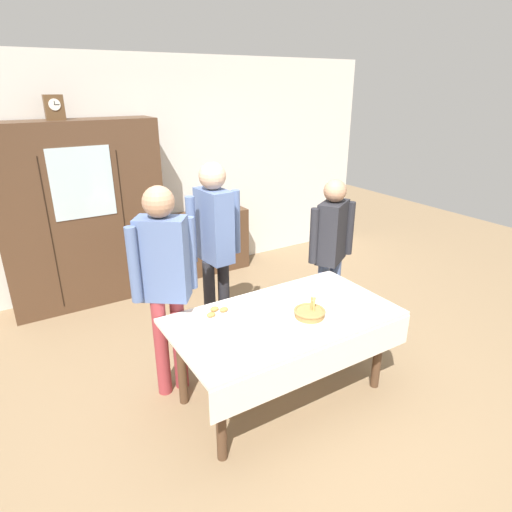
{
  "coord_description": "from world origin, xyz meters",
  "views": [
    {
      "loc": [
        -1.7,
        -2.54,
        2.36
      ],
      "look_at": [
        0.0,
        0.2,
        1.08
      ],
      "focal_mm": 30.35,
      "sensor_mm": 36.0,
      "label": 1
    }
  ],
  "objects_px": {
    "wall_cabinet": "(84,216)",
    "tea_cup_near_left": "(352,306)",
    "tea_cup_far_left": "(249,318)",
    "person_behind_table_right": "(215,238)",
    "tea_cup_center": "(289,289)",
    "spoon_far_right": "(208,349)",
    "dining_table": "(286,329)",
    "spoon_mid_right": "(286,310)",
    "spoon_near_right": "(355,295)",
    "bookshelf_low": "(209,242)",
    "mantel_clock": "(54,107)",
    "tea_cup_near_right": "(278,327)",
    "tea_cup_far_right": "(233,333)",
    "tea_cup_back_edge": "(326,293)",
    "person_beside_shelf": "(331,244)",
    "pastry_plate": "(218,314)",
    "person_near_right_end": "(164,274)",
    "book_stack": "(207,208)",
    "bread_basket": "(310,313)"
  },
  "relations": [
    {
      "from": "person_beside_shelf",
      "to": "spoon_near_right",
      "type": "bearing_deg",
      "value": -112.47
    },
    {
      "from": "person_near_right_end",
      "to": "person_beside_shelf",
      "type": "xyz_separation_m",
      "value": [
        1.68,
        0.04,
        -0.1
      ]
    },
    {
      "from": "wall_cabinet",
      "to": "tea_cup_center",
      "type": "distance_m",
      "value": 2.55
    },
    {
      "from": "tea_cup_near_left",
      "to": "mantel_clock",
      "type": "bearing_deg",
      "value": 118.95
    },
    {
      "from": "spoon_near_right",
      "to": "dining_table",
      "type": "bearing_deg",
      "value": 179.57
    },
    {
      "from": "pastry_plate",
      "to": "tea_cup_far_right",
      "type": "bearing_deg",
      "value": -97.56
    },
    {
      "from": "spoon_far_right",
      "to": "spoon_near_right",
      "type": "height_order",
      "value": "same"
    },
    {
      "from": "dining_table",
      "to": "person_near_right_end",
      "type": "relative_size",
      "value": 1.0
    },
    {
      "from": "wall_cabinet",
      "to": "tea_cup_center",
      "type": "height_order",
      "value": "wall_cabinet"
    },
    {
      "from": "mantel_clock",
      "to": "tea_cup_far_left",
      "type": "xyz_separation_m",
      "value": [
        0.75,
        -2.49,
        -1.39
      ]
    },
    {
      "from": "dining_table",
      "to": "spoon_near_right",
      "type": "bearing_deg",
      "value": -0.43
    },
    {
      "from": "mantel_clock",
      "to": "tea_cup_far_right",
      "type": "relative_size",
      "value": 1.85
    },
    {
      "from": "tea_cup_far_right",
      "to": "person_near_right_end",
      "type": "xyz_separation_m",
      "value": [
        -0.26,
        0.59,
        0.29
      ]
    },
    {
      "from": "spoon_mid_right",
      "to": "bookshelf_low",
      "type": "bearing_deg",
      "value": 77.49
    },
    {
      "from": "spoon_mid_right",
      "to": "person_near_right_end",
      "type": "distance_m",
      "value": 0.97
    },
    {
      "from": "dining_table",
      "to": "pastry_plate",
      "type": "relative_size",
      "value": 6.14
    },
    {
      "from": "bookshelf_low",
      "to": "tea_cup_far_left",
      "type": "bearing_deg",
      "value": -109.42
    },
    {
      "from": "wall_cabinet",
      "to": "tea_cup_near_left",
      "type": "relative_size",
      "value": 15.62
    },
    {
      "from": "wall_cabinet",
      "to": "pastry_plate",
      "type": "height_order",
      "value": "wall_cabinet"
    },
    {
      "from": "person_near_right_end",
      "to": "spoon_near_right",
      "type": "bearing_deg",
      "value": -21.7
    },
    {
      "from": "mantel_clock",
      "to": "person_near_right_end",
      "type": "relative_size",
      "value": 0.14
    },
    {
      "from": "person_beside_shelf",
      "to": "mantel_clock",
      "type": "bearing_deg",
      "value": 134.85
    },
    {
      "from": "book_stack",
      "to": "bread_basket",
      "type": "height_order",
      "value": "book_stack"
    },
    {
      "from": "dining_table",
      "to": "spoon_mid_right",
      "type": "distance_m",
      "value": 0.15
    },
    {
      "from": "bread_basket",
      "to": "spoon_near_right",
      "type": "xyz_separation_m",
      "value": [
        0.55,
        0.08,
        -0.03
      ]
    },
    {
      "from": "tea_cup_center",
      "to": "tea_cup_far_left",
      "type": "bearing_deg",
      "value": -155.71
    },
    {
      "from": "person_behind_table_right",
      "to": "bookshelf_low",
      "type": "bearing_deg",
      "value": 66.6
    },
    {
      "from": "spoon_far_right",
      "to": "spoon_near_right",
      "type": "bearing_deg",
      "value": 2.96
    },
    {
      "from": "spoon_mid_right",
      "to": "tea_cup_far_left",
      "type": "bearing_deg",
      "value": 178.55
    },
    {
      "from": "spoon_far_right",
      "to": "dining_table",
      "type": "bearing_deg",
      "value": 6.38
    },
    {
      "from": "spoon_near_right",
      "to": "bookshelf_low",
      "type": "bearing_deg",
      "value": 91.65
    },
    {
      "from": "tea_cup_far_right",
      "to": "tea_cup_back_edge",
      "type": "distance_m",
      "value": 0.97
    },
    {
      "from": "book_stack",
      "to": "spoon_mid_right",
      "type": "xyz_separation_m",
      "value": [
        -0.57,
        -2.55,
        -0.14
      ]
    },
    {
      "from": "dining_table",
      "to": "tea_cup_near_left",
      "type": "xyz_separation_m",
      "value": [
        0.5,
        -0.17,
        0.13
      ]
    },
    {
      "from": "wall_cabinet",
      "to": "tea_cup_back_edge",
      "type": "relative_size",
      "value": 15.62
    },
    {
      "from": "bookshelf_low",
      "to": "tea_cup_center",
      "type": "distance_m",
      "value": 2.35
    },
    {
      "from": "tea_cup_far_left",
      "to": "person_behind_table_right",
      "type": "distance_m",
      "value": 0.98
    },
    {
      "from": "tea_cup_near_right",
      "to": "pastry_plate",
      "type": "bearing_deg",
      "value": 122.3
    },
    {
      "from": "person_beside_shelf",
      "to": "tea_cup_back_edge",
      "type": "bearing_deg",
      "value": -133.98
    },
    {
      "from": "bread_basket",
      "to": "tea_cup_far_right",
      "type": "bearing_deg",
      "value": 174.53
    },
    {
      "from": "mantel_clock",
      "to": "tea_cup_near_right",
      "type": "height_order",
      "value": "mantel_clock"
    },
    {
      "from": "tea_cup_center",
      "to": "tea_cup_back_edge",
      "type": "bearing_deg",
      "value": -46.04
    },
    {
      "from": "person_near_right_end",
      "to": "tea_cup_near_left",
      "type": "bearing_deg",
      "value": -30.61
    },
    {
      "from": "tea_cup_back_edge",
      "to": "book_stack",
      "type": "bearing_deg",
      "value": 86.84
    },
    {
      "from": "mantel_clock",
      "to": "tea_cup_far_left",
      "type": "height_order",
      "value": "mantel_clock"
    },
    {
      "from": "dining_table",
      "to": "tea_cup_near_left",
      "type": "height_order",
      "value": "tea_cup_near_left"
    },
    {
      "from": "wall_cabinet",
      "to": "tea_cup_far_left",
      "type": "height_order",
      "value": "wall_cabinet"
    },
    {
      "from": "dining_table",
      "to": "tea_cup_center",
      "type": "xyz_separation_m",
      "value": [
        0.27,
        0.34,
        0.13
      ]
    },
    {
      "from": "tea_cup_back_edge",
      "to": "person_beside_shelf",
      "type": "height_order",
      "value": "person_beside_shelf"
    },
    {
      "from": "bread_basket",
      "to": "person_behind_table_right",
      "type": "height_order",
      "value": "person_behind_table_right"
    }
  ]
}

